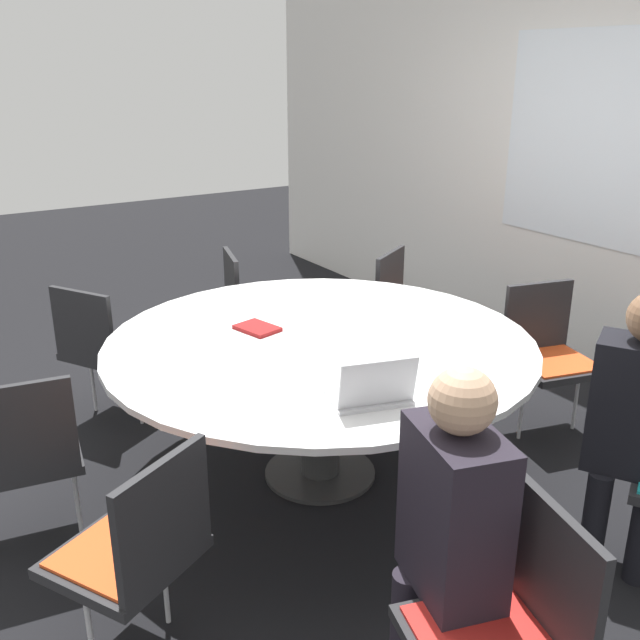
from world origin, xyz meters
TOP-DOWN VIEW (x-y plane):
  - ground_plane at (0.00, 0.00)m, footprint 16.00×16.00m
  - wall_back at (0.00, 2.19)m, footprint 8.00×0.07m
  - conference_table at (0.00, 0.00)m, footprint 2.06×2.06m
  - chair_0 at (1.62, -0.40)m, footprint 0.54×0.53m
  - chair_2 at (0.27, 1.34)m, footprint 0.52×0.53m
  - chair_3 at (-0.73, 1.15)m, footprint 0.58×0.59m
  - chair_4 at (-1.33, 0.31)m, footprint 0.54×0.53m
  - chair_5 at (-1.15, -0.73)m, footprint 0.59×0.58m
  - chair_6 at (-0.15, -1.36)m, footprint 0.48×0.50m
  - chair_7 at (0.70, -1.17)m, footprint 0.58×0.59m
  - person_0 at (1.36, -0.41)m, footprint 0.41×0.33m
  - person_1 at (1.25, 0.69)m, footprint 0.42×0.37m
  - laptop at (0.68, -0.20)m, footprint 0.32×0.36m
  - spiral_notebook at (-0.28, -0.19)m, footprint 0.24×0.20m
  - handbag at (-1.14, 1.10)m, footprint 0.36×0.16m

SIDE VIEW (x-z plane):
  - ground_plane at x=0.00m, z-range 0.00..0.00m
  - handbag at x=-1.14m, z-range 0.00..0.28m
  - chair_0 at x=1.62m, z-range 0.08..0.92m
  - chair_2 at x=0.27m, z-range 0.08..0.92m
  - chair_3 at x=-0.73m, z-range 0.08..0.92m
  - chair_4 at x=-1.33m, z-range 0.08..0.92m
  - chair_5 at x=-1.15m, z-range 0.08..0.92m
  - chair_6 at x=-0.15m, z-range 0.08..0.92m
  - chair_7 at x=0.70m, z-range 0.08..0.92m
  - conference_table at x=0.00m, z-range 0.27..1.01m
  - person_0 at x=1.36m, z-range 0.10..1.29m
  - person_1 at x=1.25m, z-range 0.10..1.29m
  - spiral_notebook at x=-0.28m, z-range 0.74..0.76m
  - laptop at x=0.68m, z-range 0.69..0.91m
  - wall_back at x=0.00m, z-range 0.00..2.70m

